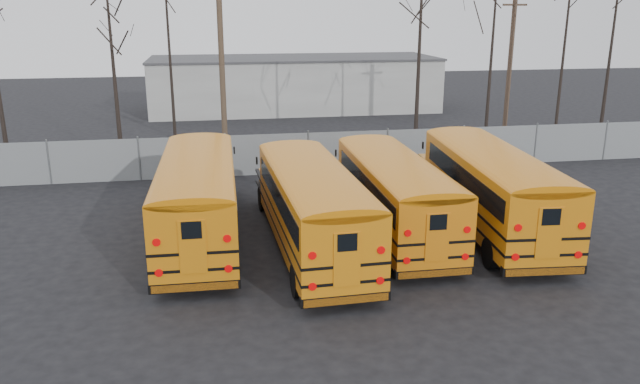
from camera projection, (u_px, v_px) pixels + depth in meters
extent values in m
plane|color=black|center=(368.00, 269.00, 19.41)|extent=(120.00, 120.00, 0.00)
cube|color=gray|center=(308.00, 153.00, 30.46)|extent=(40.00, 0.04, 2.00)
cube|color=beige|center=(294.00, 84.00, 49.40)|extent=(22.00, 8.00, 4.00)
cylinder|color=black|center=(158.00, 268.00, 18.23)|extent=(0.29, 0.99, 0.98)
cylinder|color=black|center=(234.00, 264.00, 18.56)|extent=(0.29, 0.99, 0.98)
cylinder|color=black|center=(176.00, 190.00, 26.04)|extent=(0.29, 0.99, 0.98)
cylinder|color=black|center=(230.00, 188.00, 26.37)|extent=(0.29, 0.99, 0.98)
cube|color=orange|center=(198.00, 197.00, 21.09)|extent=(2.64, 9.18, 2.31)
cube|color=orange|center=(203.00, 176.00, 26.39)|extent=(2.24, 1.71, 0.98)
cube|color=black|center=(197.00, 184.00, 20.76)|extent=(2.66, 8.20, 0.69)
cube|color=black|center=(200.00, 210.00, 22.08)|extent=(2.70, 10.87, 0.09)
cube|color=black|center=(199.00, 197.00, 21.94)|extent=(2.70, 10.87, 0.09)
cube|color=black|center=(195.00, 286.00, 17.20)|extent=(2.52, 0.27, 0.27)
cube|color=black|center=(204.00, 183.00, 27.29)|extent=(2.36, 0.24, 0.26)
cube|color=orange|center=(193.00, 247.00, 16.76)|extent=(0.74, 0.05, 1.52)
cylinder|color=#B20505|center=(159.00, 273.00, 16.81)|extent=(0.22, 0.04, 0.22)
cylinder|color=#B20505|center=(229.00, 269.00, 17.08)|extent=(0.22, 0.04, 0.22)
cylinder|color=#B20505|center=(156.00, 242.00, 16.56)|extent=(0.22, 0.04, 0.22)
cylinder|color=#B20505|center=(227.00, 239.00, 16.83)|extent=(0.22, 0.04, 0.22)
cylinder|color=black|center=(297.00, 281.00, 17.40)|extent=(0.30, 0.97, 0.96)
cylinder|color=black|center=(371.00, 274.00, 17.83)|extent=(0.30, 0.97, 0.96)
cylinder|color=black|center=(262.00, 198.00, 24.94)|extent=(0.30, 0.97, 0.96)
cylinder|color=black|center=(315.00, 195.00, 25.37)|extent=(0.30, 0.97, 0.96)
cube|color=orange|center=(313.00, 207.00, 20.21)|extent=(2.70, 8.98, 2.25)
cube|color=orange|center=(288.00, 183.00, 25.33)|extent=(2.21, 1.70, 0.96)
cube|color=black|center=(314.00, 194.00, 19.89)|extent=(2.70, 8.02, 0.67)
cube|color=black|center=(308.00, 219.00, 21.17)|extent=(2.78, 10.62, 0.09)
cube|color=black|center=(308.00, 206.00, 21.04)|extent=(2.78, 10.62, 0.09)
cube|color=black|center=(345.00, 298.00, 16.46)|extent=(2.46, 0.29, 0.27)
cube|color=black|center=(285.00, 190.00, 26.20)|extent=(2.30, 0.27, 0.25)
cube|color=orange|center=(347.00, 260.00, 16.04)|extent=(0.72, 0.06, 1.48)
cylinder|color=#B20505|center=(313.00, 287.00, 16.04)|extent=(0.21, 0.05, 0.21)
cylinder|color=#B20505|center=(380.00, 281.00, 16.40)|extent=(0.21, 0.05, 0.21)
cylinder|color=#B20505|center=(312.00, 256.00, 15.79)|extent=(0.21, 0.05, 0.21)
cylinder|color=#B20505|center=(381.00, 250.00, 16.15)|extent=(0.21, 0.05, 0.21)
cylinder|color=black|center=(388.00, 257.00, 19.10)|extent=(0.27, 0.93, 0.93)
cylinder|color=black|center=(453.00, 253.00, 19.44)|extent=(0.27, 0.93, 0.93)
cylinder|color=black|center=(339.00, 188.00, 26.47)|extent=(0.27, 0.93, 0.93)
cylinder|color=black|center=(386.00, 186.00, 26.80)|extent=(0.27, 0.93, 0.93)
cube|color=orange|center=(395.00, 194.00, 21.81)|extent=(2.38, 8.64, 2.18)
cube|color=orange|center=(361.00, 174.00, 26.81)|extent=(2.10, 1.59, 0.93)
cube|color=black|center=(397.00, 182.00, 21.50)|extent=(2.41, 7.71, 0.65)
cube|color=black|center=(388.00, 205.00, 22.75)|extent=(2.42, 10.23, 0.08)
cube|color=black|center=(389.00, 193.00, 22.61)|extent=(2.42, 10.23, 0.08)
cube|color=black|center=(434.00, 272.00, 18.14)|extent=(2.37, 0.22, 0.26)
cube|color=black|center=(357.00, 181.00, 27.65)|extent=(2.23, 0.20, 0.24)
cube|color=orange|center=(437.00, 237.00, 17.73)|extent=(0.70, 0.04, 1.44)
cylinder|color=#B20505|center=(407.00, 261.00, 17.77)|extent=(0.20, 0.04, 0.20)
cylinder|color=#B20505|center=(465.00, 257.00, 18.05)|extent=(0.20, 0.04, 0.20)
cylinder|color=#B20505|center=(408.00, 233.00, 17.53)|extent=(0.20, 0.04, 0.20)
cylinder|color=#B20505|center=(467.00, 230.00, 17.81)|extent=(0.20, 0.04, 0.20)
cylinder|color=black|center=(491.00, 253.00, 19.32)|extent=(0.36, 1.01, 0.99)
cylinder|color=black|center=(560.00, 251.00, 19.51)|extent=(0.36, 1.01, 0.99)
cylinder|color=black|center=(424.00, 182.00, 27.27)|extent=(0.36, 1.01, 0.99)
cylinder|color=black|center=(474.00, 181.00, 27.46)|extent=(0.36, 1.01, 0.99)
cube|color=orange|center=(492.00, 188.00, 22.16)|extent=(3.24, 9.39, 2.33)
cube|color=orange|center=(447.00, 168.00, 27.56)|extent=(2.36, 1.86, 0.99)
cube|color=black|center=(495.00, 175.00, 21.82)|extent=(3.19, 8.41, 0.69)
cube|color=black|center=(482.00, 200.00, 23.17)|extent=(3.41, 11.09, 0.09)
cube|color=black|center=(483.00, 187.00, 23.03)|extent=(3.41, 11.09, 0.09)
cube|color=black|center=(544.00, 270.00, 18.20)|extent=(2.55, 0.43, 0.28)
cube|color=black|center=(442.00, 176.00, 28.47)|extent=(2.39, 0.40, 0.26)
cube|color=orange|center=(549.00, 233.00, 17.76)|extent=(0.74, 0.10, 1.54)
cylinder|color=#B20505|center=(515.00, 257.00, 17.86)|extent=(0.22, 0.06, 0.22)
cylinder|color=#B20505|center=(578.00, 255.00, 18.03)|extent=(0.22, 0.06, 0.22)
cylinder|color=#B20505|center=(518.00, 228.00, 17.61)|extent=(0.22, 0.06, 0.22)
cylinder|color=#B20505|center=(582.00, 226.00, 17.78)|extent=(0.22, 0.06, 0.22)
cylinder|color=#4C3B2B|center=(222.00, 70.00, 32.17)|extent=(0.29, 0.29, 9.43)
cylinder|color=#4A372A|center=(509.00, 71.00, 36.14)|extent=(0.27, 0.27, 8.54)
cube|color=#4A372A|center=(515.00, 5.00, 35.10)|extent=(1.52, 0.28, 0.11)
cone|color=black|center=(114.00, 71.00, 30.73)|extent=(0.26, 0.26, 9.66)
cone|color=black|center=(168.00, 35.00, 32.36)|extent=(0.26, 0.26, 12.96)
cone|color=black|center=(420.00, 40.00, 32.70)|extent=(0.26, 0.26, 12.40)
cone|color=black|center=(492.00, 47.00, 34.39)|extent=(0.26, 0.26, 11.47)
cone|color=black|center=(566.00, 34.00, 32.69)|extent=(0.26, 0.26, 12.98)
cone|color=black|center=(612.00, 42.00, 36.33)|extent=(0.26, 0.26, 11.82)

